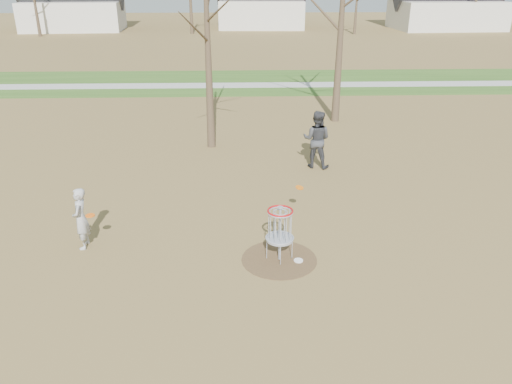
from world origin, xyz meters
TOP-DOWN VIEW (x-y plane):
  - ground at (0.00, 0.00)m, footprint 160.00×160.00m
  - green_band at (0.00, 21.00)m, footprint 160.00×8.00m
  - footpath at (0.00, 20.00)m, footprint 160.00×1.50m
  - dirt_circle at (0.00, 0.00)m, footprint 1.80×1.80m
  - player_standing at (-4.78, 0.77)m, footprint 0.40×0.59m
  - player_throwing at (1.75, 6.14)m, footprint 1.18×1.05m
  - disc_grounded at (0.45, -0.10)m, footprint 0.22×0.22m
  - discs_in_play at (-1.76, 1.33)m, footprint 5.37×1.78m
  - disc_golf_basket at (0.00, 0.00)m, footprint 0.64×0.64m

SIDE VIEW (x-z plane):
  - ground at x=0.00m, z-range 0.00..0.00m
  - green_band at x=0.00m, z-range 0.00..0.01m
  - dirt_circle at x=0.00m, z-range 0.00..0.01m
  - footpath at x=0.00m, z-range 0.01..0.02m
  - disc_grounded at x=0.45m, z-range 0.01..0.03m
  - player_standing at x=-4.78m, z-range 0.00..1.57m
  - disc_golf_basket at x=0.00m, z-range 0.24..1.59m
  - discs_in_play at x=-1.76m, z-range 0.93..1.02m
  - player_throwing at x=1.75m, z-range 0.00..2.00m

